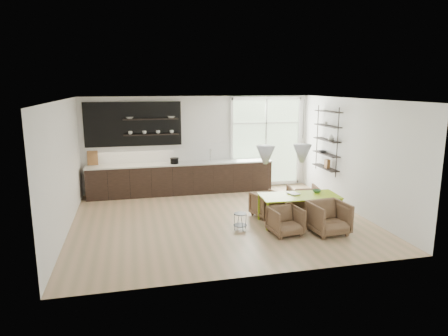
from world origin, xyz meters
TOP-DOWN VIEW (x-y plane):
  - room at (0.58, 1.10)m, footprint 7.02×6.01m
  - kitchen_run at (-0.69, 2.69)m, footprint 5.54×0.69m
  - right_shelving at (3.36, 1.17)m, footprint 0.26×1.22m
  - dining_table at (1.77, -0.63)m, footprint 1.89×0.93m
  - armchair_back_left at (1.18, 0.00)m, footprint 0.83×0.84m
  - armchair_back_right at (2.22, 0.14)m, footprint 0.85×0.87m
  - armchair_front_left at (1.18, -1.26)m, footprint 0.73×0.75m
  - armchair_front_right at (2.12, -1.43)m, footprint 0.84×0.86m
  - wire_stool at (0.28, -0.77)m, footprint 0.31×0.31m
  - table_book at (1.57, -0.52)m, footprint 0.29×0.34m
  - table_bowl at (2.28, -0.48)m, footprint 0.20×0.20m

SIDE VIEW (x-z plane):
  - wire_stool at x=0.28m, z-range 0.06..0.44m
  - armchair_front_left at x=1.18m, z-range 0.00..0.61m
  - armchair_back_left at x=1.18m, z-range 0.00..0.62m
  - armchair_back_right at x=2.22m, z-range 0.00..0.69m
  - armchair_front_right at x=2.12m, z-range 0.00..0.72m
  - kitchen_run at x=-0.69m, z-range -0.78..1.97m
  - dining_table at x=1.77m, z-range 0.29..0.96m
  - table_book at x=1.57m, z-range 0.67..0.70m
  - table_bowl at x=2.28m, z-range 0.67..0.74m
  - room at x=0.58m, z-range 0.00..2.92m
  - right_shelving at x=3.36m, z-range 0.70..2.60m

